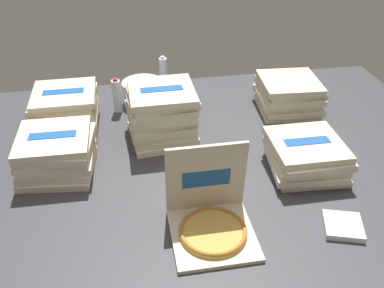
{
  "coord_description": "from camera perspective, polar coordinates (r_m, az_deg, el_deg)",
  "views": [
    {
      "loc": [
        -0.32,
        -1.73,
        1.39
      ],
      "look_at": [
        0.0,
        0.1,
        0.14
      ],
      "focal_mm": 39.28,
      "sensor_mm": 36.0,
      "label": 1
    }
  ],
  "objects": [
    {
      "name": "water_bottle_1",
      "position": [
        3.11,
        -3.93,
        9.65
      ],
      "size": [
        0.06,
        0.06,
        0.24
      ],
      "color": "white",
      "rests_on": "ground_plane"
    },
    {
      "name": "water_bottle_0",
      "position": [
        2.81,
        -10.16,
        6.45
      ],
      "size": [
        0.06,
        0.06,
        0.24
      ],
      "color": "white",
      "rests_on": "ground_plane"
    },
    {
      "name": "pizza_stack_left_near",
      "position": [
        2.33,
        -17.9,
        -1.14
      ],
      "size": [
        0.42,
        0.42,
        0.22
      ],
      "color": "beige",
      "rests_on": "ground_plane"
    },
    {
      "name": "pizza_stack_center_near",
      "position": [
        2.47,
        -4.17,
        4.13
      ],
      "size": [
        0.41,
        0.42,
        0.33
      ],
      "color": "beige",
      "rests_on": "ground_plane"
    },
    {
      "name": "open_pizza_box",
      "position": [
        1.9,
        2.68,
        -9.95
      ],
      "size": [
        0.37,
        0.38,
        0.39
      ],
      "color": "beige",
      "rests_on": "ground_plane"
    },
    {
      "name": "water_bottle_3",
      "position": [
        2.67,
        -5.77,
        5.25
      ],
      "size": [
        0.06,
        0.06,
        0.24
      ],
      "color": "white",
      "rests_on": "ground_plane"
    },
    {
      "name": "pizza_stack_right_far",
      "position": [
        2.31,
        15.23,
        -1.61
      ],
      "size": [
        0.42,
        0.42,
        0.18
      ],
      "color": "beige",
      "rests_on": "ground_plane"
    },
    {
      "name": "ice_bucket",
      "position": [
        2.92,
        -6.67,
        7.03
      ],
      "size": [
        0.28,
        0.28,
        0.15
      ],
      "primitive_type": "cylinder",
      "color": "#B7BABF",
      "rests_on": "ground_plane"
    },
    {
      "name": "ground_plane",
      "position": [
        2.24,
        0.42,
        -4.59
      ],
      "size": [
        3.2,
        2.4,
        0.02
      ],
      "primitive_type": "cube",
      "color": "#38383D"
    },
    {
      "name": "pizza_stack_center_far",
      "position": [
        2.87,
        12.95,
        6.53
      ],
      "size": [
        0.41,
        0.41,
        0.22
      ],
      "color": "beige",
      "rests_on": "ground_plane"
    },
    {
      "name": "pizza_stack_left_far",
      "position": [
        2.68,
        -16.74,
        4.4
      ],
      "size": [
        0.4,
        0.4,
        0.26
      ],
      "color": "beige",
      "rests_on": "ground_plane"
    },
    {
      "name": "water_bottle_2",
      "position": [
        2.73,
        -7.79,
        5.75
      ],
      "size": [
        0.06,
        0.06,
        0.24
      ],
      "color": "white",
      "rests_on": "ground_plane"
    },
    {
      "name": "napkin_pile",
      "position": [
        2.06,
        19.82,
        -10.42
      ],
      "size": [
        0.21,
        0.21,
        0.03
      ],
      "primitive_type": "cube",
      "rotation": [
        0.0,
        0.0,
        -0.31
      ],
      "color": "white",
      "rests_on": "ground_plane"
    }
  ]
}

